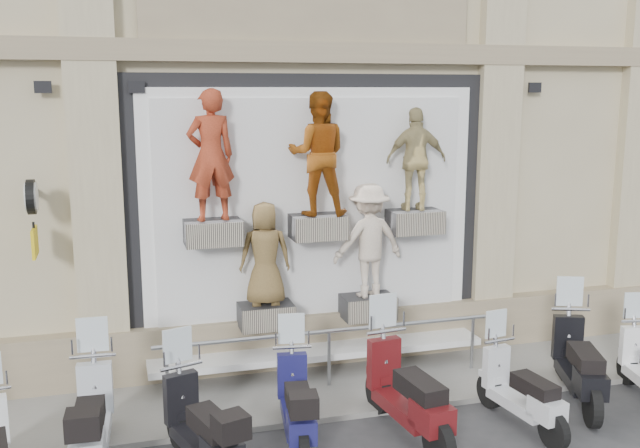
# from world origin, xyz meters

# --- Properties ---
(sidewalk) EXTENTS (16.00, 2.20, 0.08)m
(sidewalk) POSITION_xyz_m (0.00, 2.10, 0.04)
(sidewalk) COLOR gray
(sidewalk) RESTS_ON ground
(building) EXTENTS (14.00, 8.60, 12.00)m
(building) POSITION_xyz_m (0.00, 7.00, 6.00)
(building) COLOR #BBAE88
(building) RESTS_ON ground
(shop_vitrine) EXTENTS (5.60, 0.88, 4.30)m
(shop_vitrine) POSITION_xyz_m (0.06, 2.74, 2.43)
(shop_vitrine) COLOR black
(shop_vitrine) RESTS_ON ground
(guard_rail) EXTENTS (5.06, 0.10, 0.93)m
(guard_rail) POSITION_xyz_m (0.00, 2.00, 0.47)
(guard_rail) COLOR #9EA0A5
(guard_rail) RESTS_ON ground
(clock_sign_bracket) EXTENTS (0.10, 0.80, 1.02)m
(clock_sign_bracket) POSITION_xyz_m (-3.90, 2.47, 2.80)
(clock_sign_bracket) COLOR black
(clock_sign_bracket) RESTS_ON ground
(scooter_c) EXTENTS (0.69, 2.01, 1.61)m
(scooter_c) POSITION_xyz_m (-3.24, 0.68, 0.81)
(scooter_c) COLOR #AEB3BC
(scooter_c) RESTS_ON ground
(scooter_d) EXTENTS (1.09, 1.99, 1.55)m
(scooter_d) POSITION_xyz_m (-2.05, 0.21, 0.78)
(scooter_d) COLOR black
(scooter_d) RESTS_ON ground
(scooter_e) EXTENTS (0.79, 1.89, 1.49)m
(scooter_e) POSITION_xyz_m (-0.85, 0.58, 0.74)
(scooter_e) COLOR #16154C
(scooter_e) RESTS_ON ground
(scooter_f) EXTENTS (0.84, 2.14, 1.69)m
(scooter_f) POSITION_xyz_m (0.52, 0.36, 0.85)
(scooter_f) COLOR #4C0D0F
(scooter_f) RESTS_ON ground
(scooter_g) EXTENTS (0.73, 1.79, 1.42)m
(scooter_g) POSITION_xyz_m (2.05, 0.21, 0.71)
(scooter_g) COLOR #B8BAC0
(scooter_g) RESTS_ON ground
(scooter_h) EXTENTS (1.27, 2.10, 1.65)m
(scooter_h) POSITION_xyz_m (3.22, 0.65, 0.82)
(scooter_h) COLOR black
(scooter_h) RESTS_ON ground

